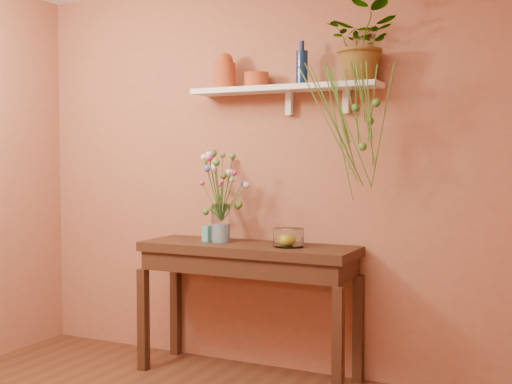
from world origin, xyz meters
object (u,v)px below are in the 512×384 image
Objects in this scene: blue_bottle at (302,67)px; bouquet at (220,179)px; glass_bowl at (288,238)px; spider_plant at (363,43)px; sideboard at (248,263)px; terracotta_jug at (225,72)px; glass_vase at (221,226)px.

blue_bottle is 0.58× the size of bouquet.
glass_bowl is at bearing -2.04° from bouquet.
glass_bowl is (-0.45, -0.13, -1.23)m from spider_plant.
glass_bowl is at bearing -163.75° from spider_plant.
sideboard is 1.34m from blue_bottle.
bouquet is (-0.95, -0.11, -0.86)m from spider_plant.
sideboard is 5.98× the size of terracotta_jug.
terracotta_jug is (-0.23, 0.11, 1.29)m from sideboard.
sideboard is 1.32m from terracotta_jug.
blue_bottle is at bearing 18.83° from sideboard.
sideboard is 5.61× the size of glass_vase.
bouquet reaches higher than glass_vase.
bouquet is (-0.55, -0.10, -0.73)m from blue_bottle.
sideboard is 1.60m from spider_plant.
blue_bottle is at bearing 0.95° from terracotta_jug.
sideboard is at bearing -161.17° from blue_bottle.
spider_plant is at bearing 1.21° from blue_bottle.
glass_vase reaches higher than glass_bowl.
sideboard is at bearing -3.87° from glass_vase.
terracotta_jug reaches higher than bouquet.
sideboard is 0.60m from bouquet.
spider_plant reaches higher than glass_bowl.
spider_plant is at bearing 16.25° from glass_bowl.
blue_bottle is 0.42m from spider_plant.
glass_vase is 0.54× the size of bouquet.
sideboard is 0.32m from glass_vase.
blue_bottle is at bearing 10.66° from bouquet.
spider_plant reaches higher than bouquet.
terracotta_jug is at bearing 100.11° from glass_vase.
blue_bottle is (0.34, 0.11, 1.29)m from sideboard.
blue_bottle is at bearing 10.37° from glass_vase.
bouquet is at bearing 176.91° from sideboard.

